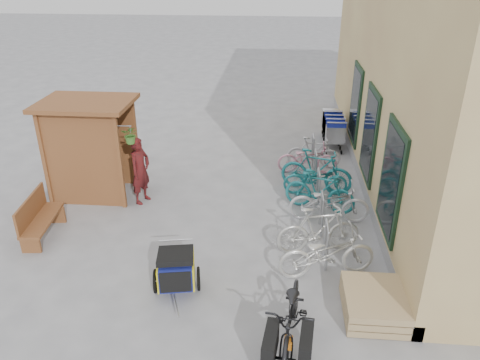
# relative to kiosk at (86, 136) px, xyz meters

# --- Properties ---
(ground) EXTENTS (80.00, 80.00, 0.00)m
(ground) POSITION_rel_kiosk_xyz_m (3.28, -2.47, -1.55)
(ground) COLOR #9B9A9D
(kiosk) EXTENTS (2.49, 1.65, 2.40)m
(kiosk) POSITION_rel_kiosk_xyz_m (0.00, 0.00, 0.00)
(kiosk) COLOR brown
(kiosk) RESTS_ON ground
(bike_rack) EXTENTS (0.05, 5.35, 0.86)m
(bike_rack) POSITION_rel_kiosk_xyz_m (5.58, -0.07, -1.04)
(bike_rack) COLOR #A5A8AD
(bike_rack) RESTS_ON ground
(pallet_stack) EXTENTS (1.00, 1.20, 0.40)m
(pallet_stack) POSITION_rel_kiosk_xyz_m (6.28, -3.87, -1.34)
(pallet_stack) COLOR tan
(pallet_stack) RESTS_ON ground
(bench) EXTENTS (0.59, 1.51, 0.94)m
(bench) POSITION_rel_kiosk_xyz_m (-0.40, -2.05, -1.07)
(bench) COLOR brown
(bench) RESTS_ON ground
(shopping_carts) EXTENTS (0.59, 1.97, 1.05)m
(shopping_carts) POSITION_rel_kiosk_xyz_m (6.28, 3.99, -0.94)
(shopping_carts) COLOR silver
(shopping_carts) RESTS_ON ground
(child_trailer) EXTENTS (0.89, 1.43, 0.82)m
(child_trailer) POSITION_rel_kiosk_xyz_m (2.86, -3.53, -1.10)
(child_trailer) COLOR navy
(child_trailer) RESTS_ON ground
(cargo_bike) EXTENTS (0.90, 2.02, 1.03)m
(cargo_bike) POSITION_rel_kiosk_xyz_m (4.88, -4.70, -1.04)
(cargo_bike) COLOR black
(cargo_bike) RESTS_ON ground
(person_kiosk) EXTENTS (0.59, 0.71, 1.66)m
(person_kiosk) POSITION_rel_kiosk_xyz_m (1.34, -0.30, -0.72)
(person_kiosk) COLOR maroon
(person_kiosk) RESTS_ON ground
(bike_0) EXTENTS (1.94, 1.07, 0.97)m
(bike_0) POSITION_rel_kiosk_xyz_m (5.56, -2.86, -1.07)
(bike_0) COLOR silver
(bike_0) RESTS_ON ground
(bike_1) EXTENTS (1.77, 0.86, 1.03)m
(bike_1) POSITION_rel_kiosk_xyz_m (5.45, -2.11, -1.04)
(bike_1) COLOR silver
(bike_1) RESTS_ON ground
(bike_2) EXTENTS (1.79, 0.68, 0.93)m
(bike_2) POSITION_rel_kiosk_xyz_m (5.77, -0.85, -1.09)
(bike_2) COLOR silver
(bike_2) RESTS_ON ground
(bike_3) EXTENTS (1.74, 0.98, 1.01)m
(bike_3) POSITION_rel_kiosk_xyz_m (5.59, -0.36, -1.05)
(bike_3) COLOR teal
(bike_3) RESTS_ON ground
(bike_4) EXTENTS (1.60, 0.59, 0.84)m
(bike_4) POSITION_rel_kiosk_xyz_m (5.54, 0.44, -1.13)
(bike_4) COLOR teal
(bike_4) RESTS_ON ground
(bike_5) EXTENTS (1.90, 1.00, 1.10)m
(bike_5) POSITION_rel_kiosk_xyz_m (5.57, 0.66, -1.00)
(bike_5) COLOR teal
(bike_5) RESTS_ON ground
(bike_6) EXTENTS (1.64, 0.63, 0.85)m
(bike_6) POSITION_rel_kiosk_xyz_m (5.40, 1.70, -1.13)
(bike_6) COLOR pink
(bike_6) RESTS_ON ground
(bike_7) EXTENTS (1.52, 0.55, 0.89)m
(bike_7) POSITION_rel_kiosk_xyz_m (5.59, 2.09, -1.10)
(bike_7) COLOR silver
(bike_7) RESTS_ON ground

